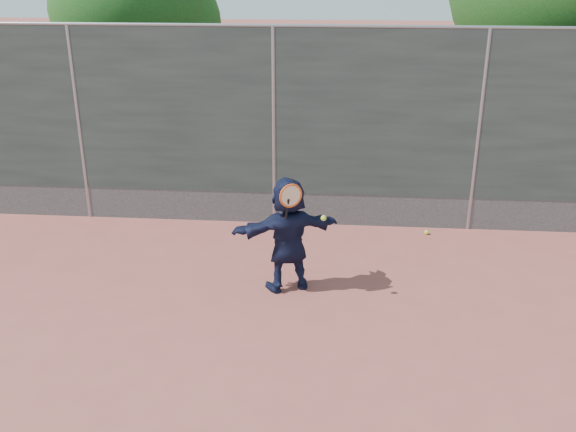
{
  "coord_description": "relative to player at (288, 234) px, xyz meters",
  "views": [
    {
      "loc": [
        1.01,
        -5.82,
        3.87
      ],
      "look_at": [
        0.4,
        1.37,
        0.97
      ],
      "focal_mm": 40.0,
      "sensor_mm": 36.0,
      "label": 1
    }
  ],
  "objects": [
    {
      "name": "fence",
      "position": [
        -0.4,
        2.13,
        0.85
      ],
      "size": [
        20.0,
        0.06,
        3.03
      ],
      "color": "#38423D",
      "rests_on": "ground"
    },
    {
      "name": "player",
      "position": [
        0.0,
        0.0,
        0.0
      ],
      "size": [
        1.42,
        0.89,
        1.46
      ],
      "primitive_type": "imported",
      "rotation": [
        0.0,
        0.0,
        3.51
      ],
      "color": "#131834",
      "rests_on": "ground"
    },
    {
      "name": "weed_clump",
      "position": [
        -0.1,
        2.02,
        -0.6
      ],
      "size": [
        0.68,
        0.07,
        0.3
      ],
      "color": "#387226",
      "rests_on": "ground"
    },
    {
      "name": "ball_ground",
      "position": [
        1.95,
        1.85,
        -0.7
      ],
      "size": [
        0.07,
        0.07,
        0.07
      ],
      "primitive_type": "sphere",
      "color": "#BDD930",
      "rests_on": "ground"
    },
    {
      "name": "tree_left",
      "position": [
        -3.24,
        5.19,
        2.21
      ],
      "size": [
        3.15,
        3.0,
        4.53
      ],
      "color": "#382314",
      "rests_on": "ground"
    },
    {
      "name": "ground",
      "position": [
        -0.4,
        -1.37,
        -0.73
      ],
      "size": [
        80.0,
        80.0,
        0.0
      ],
      "primitive_type": "plane",
      "color": "#9E4C42",
      "rests_on": "ground"
    },
    {
      "name": "swing_action",
      "position": [
        0.09,
        -0.2,
        0.54
      ],
      "size": [
        0.56,
        0.17,
        0.51
      ],
      "color": "#D34B13",
      "rests_on": "ground"
    }
  ]
}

